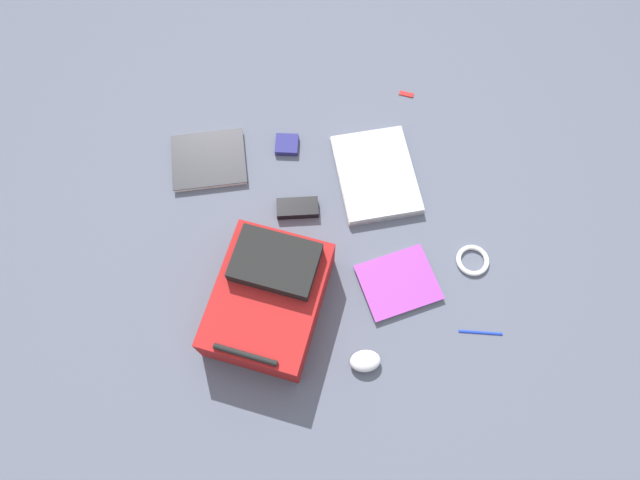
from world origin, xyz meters
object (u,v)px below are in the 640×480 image
Objects in this scene: book_comic at (398,283)px; usb_stick at (406,94)px; laptop at (376,174)px; cable_coil at (473,260)px; power_brick at (298,208)px; computer_mouse at (365,361)px; pen_black at (481,332)px; backpack at (269,297)px; earbud_pouch at (287,145)px; book_manual at (209,160)px.

book_comic reaches higher than usb_stick.
cable_coil is (0.37, 0.21, -0.01)m from laptop.
power_brick is at bearing -122.06° from cable_coil.
laptop is 0.39m from book_comic.
pen_black is (-0.00, 0.37, -0.02)m from computer_mouse.
earbud_pouch is (-0.55, 0.17, -0.07)m from backpack.
computer_mouse reaches higher than pen_black.
computer_mouse is at bearing 8.30° from power_brick.
laptop is 1.43× the size of book_comic.
pen_black is at bearing 14.80° from laptop.
book_comic is at bearing 85.48° from backpack.
book_manual is at bearing -135.17° from power_brick.
pen_black is (0.24, 0.60, -0.08)m from backpack.
earbud_pouch reaches higher than pen_black.
backpack reaches higher than earbud_pouch.
backpack is 6.36× the size of earbud_pouch.
book_manual is (-0.55, -0.10, -0.07)m from backpack.
book_comic is 0.27m from computer_mouse.
backpack is 0.65m from pen_black.
power_brick is 0.70m from pen_black.
backpack is 1.82× the size of book_manual.
book_manual is 0.76m from usb_stick.
power_brick is at bearing 44.83° from book_manual.
usb_stick is (-0.90, 0.42, -0.02)m from computer_mouse.
power_brick is at bearing 152.52° from backpack.
book_comic is 0.62m from earbud_pouch.
computer_mouse reaches higher than book_manual.
power_brick is 0.61m from usb_stick.
computer_mouse is at bearing -89.98° from pen_black.
computer_mouse reaches higher than laptop.
cable_coil is at bearing 166.05° from pen_black.
laptop reaches higher than book_comic.
power_brick is at bearing -53.91° from usb_stick.
laptop reaches higher than book_manual.
book_manual is 5.23× the size of usb_stick.
laptop is (-0.36, 0.44, -0.07)m from backpack.
book_comic is 1.80× the size of power_brick.
book_comic is (0.59, 0.51, -0.00)m from book_manual.
laptop reaches higher than earbud_pouch.
cable_coil is at bearing 88.42° from backpack.
computer_mouse is 0.99m from usb_stick.
laptop is at bearing 101.46° from power_brick.
power_brick is (0.26, 0.26, 0.00)m from book_manual.
computer_mouse is (0.80, 0.33, 0.01)m from book_manual.
usb_stick is at bearing 126.09° from power_brick.
backpack is 0.34m from power_brick.
earbud_pouch is (-0.79, -0.06, -0.01)m from computer_mouse.
computer_mouse reaches higher than book_comic.
laptop is 0.33m from earbud_pouch.
earbud_pouch is 1.50× the size of usb_stick.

